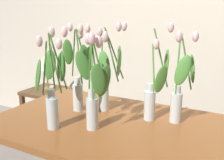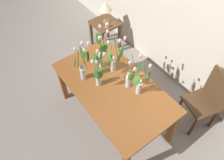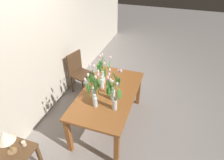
# 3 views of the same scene
# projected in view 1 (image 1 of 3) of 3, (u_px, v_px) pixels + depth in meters

# --- Properties ---
(room_wall_rear) EXTENTS (9.00, 0.10, 2.70)m
(room_wall_rear) POSITION_uv_depth(u_px,v_px,m) (182.00, 16.00, 2.46)
(room_wall_rear) COLOR beige
(room_wall_rear) RESTS_ON ground
(dining_table) EXTENTS (1.60, 0.90, 0.74)m
(dining_table) POSITION_uv_depth(u_px,v_px,m) (124.00, 139.00, 1.52)
(dining_table) COLOR brown
(dining_table) RESTS_ON ground
(tulip_vase_0) EXTENTS (0.27, 0.19, 0.58)m
(tulip_vase_0) POSITION_uv_depth(u_px,v_px,m) (79.00, 74.00, 1.68)
(tulip_vase_0) COLOR silver
(tulip_vase_0) RESTS_ON dining_table
(tulip_vase_1) EXTENTS (0.27, 0.24, 0.55)m
(tulip_vase_1) POSITION_uv_depth(u_px,v_px,m) (94.00, 91.00, 1.38)
(tulip_vase_1) COLOR silver
(tulip_vase_1) RESTS_ON dining_table
(tulip_vase_2) EXTENTS (0.15, 0.24, 0.59)m
(tulip_vase_2) POSITION_uv_depth(u_px,v_px,m) (108.00, 79.00, 1.67)
(tulip_vase_2) COLOR silver
(tulip_vase_2) RESTS_ON dining_table
(tulip_vase_3) EXTENTS (0.16, 0.24, 0.57)m
(tulip_vase_3) POSITION_uv_depth(u_px,v_px,m) (53.00, 87.00, 1.42)
(tulip_vase_3) COLOR silver
(tulip_vase_3) RESTS_ON dining_table
(tulip_vase_4) EXTENTS (0.16, 0.19, 0.59)m
(tulip_vase_4) POSITION_uv_depth(u_px,v_px,m) (154.00, 91.00, 1.53)
(tulip_vase_4) COLOR silver
(tulip_vase_4) RESTS_ON dining_table
(tulip_vase_5) EXTENTS (0.14, 0.26, 0.55)m
(tulip_vase_5) POSITION_uv_depth(u_px,v_px,m) (180.00, 93.00, 1.48)
(tulip_vase_5) COLOR silver
(tulip_vase_5) RESTS_ON dining_table
(side_table) EXTENTS (0.44, 0.44, 0.55)m
(side_table) POSITION_uv_depth(u_px,v_px,m) (47.00, 100.00, 2.89)
(side_table) COLOR brown
(side_table) RESTS_ON ground
(table_lamp) EXTENTS (0.22, 0.22, 0.40)m
(table_lamp) POSITION_uv_depth(u_px,v_px,m) (46.00, 62.00, 2.80)
(table_lamp) COLOR olive
(table_lamp) RESTS_ON side_table
(pillar_candle) EXTENTS (0.06, 0.06, 0.07)m
(pillar_candle) POSITION_uv_depth(u_px,v_px,m) (52.00, 89.00, 2.74)
(pillar_candle) COLOR beige
(pillar_candle) RESTS_ON side_table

